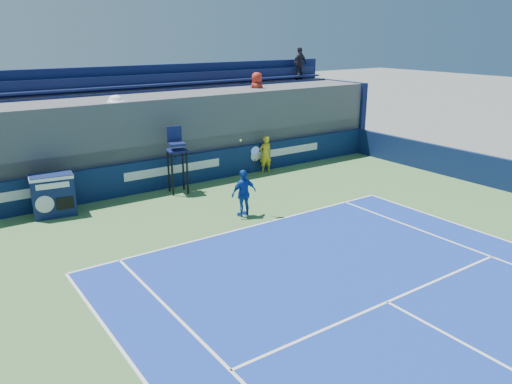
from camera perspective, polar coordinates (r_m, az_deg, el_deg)
ball_person at (r=21.27m, az=1.10°, el=4.34°), size 0.61×0.43×1.57m
back_hoarding at (r=19.53m, az=-9.45°, el=2.29°), size 20.40×0.21×1.20m
match_clock at (r=17.42m, az=-22.19°, el=-0.23°), size 1.41×0.91×1.40m
umpire_chair at (r=18.55m, az=-9.05°, el=4.45°), size 0.82×0.82×2.48m
tennis_player at (r=16.08m, az=-1.38°, el=-0.11°), size 0.95×0.41×2.57m
stadium_seating at (r=21.08m, az=-12.05°, el=6.74°), size 21.00×4.05×5.04m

